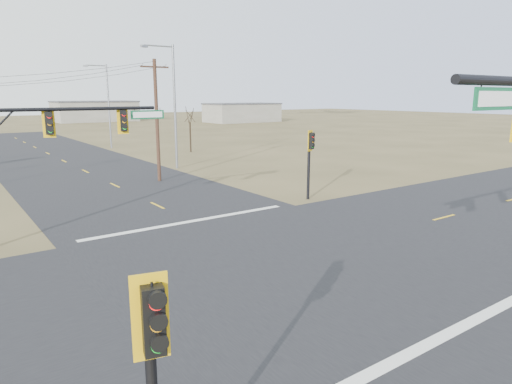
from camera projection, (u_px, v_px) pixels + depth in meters
ground at (275, 262)px, 18.83m from camera, size 320.00×320.00×0.00m
road_ew at (275, 262)px, 18.83m from camera, size 160.00×14.00×0.02m
road_ns at (275, 262)px, 18.83m from camera, size 14.00×160.00×0.02m
stop_bar_near at (438, 339)px, 12.84m from camera, size 12.00×0.40×0.01m
stop_bar_far at (191, 221)px, 24.80m from camera, size 12.00×0.40×0.01m
mast_arm_far at (52, 137)px, 21.20m from camera, size 8.83×0.56×6.71m
pedestal_signal_ne at (310, 149)px, 29.47m from camera, size 0.66×0.58×4.58m
pedestal_signal_sw at (153, 346)px, 6.71m from camera, size 0.64×0.55×4.27m
utility_pole_near at (157, 119)px, 35.59m from camera, size 2.32×0.27×9.47m
streetlight_a at (172, 100)px, 41.60m from camera, size 3.13×0.44×11.19m
streetlight_b at (107, 102)px, 58.13m from camera, size 2.96×0.45×10.58m
bare_tree_c at (190, 115)px, 54.56m from camera, size 2.85×2.85×5.71m
warehouse_mid at (95, 112)px, 120.19m from camera, size 20.00×12.00×5.00m
warehouse_right at (242, 113)px, 117.30m from camera, size 18.00×10.00×4.50m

